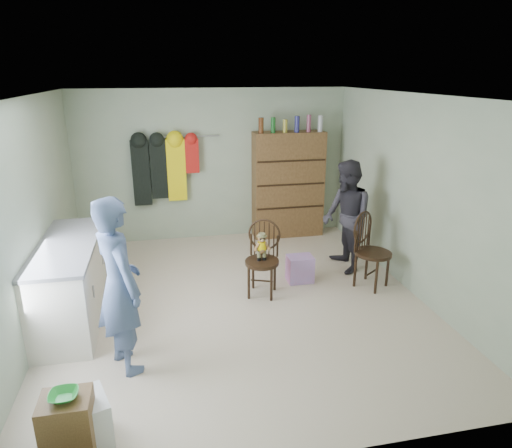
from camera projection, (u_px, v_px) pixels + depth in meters
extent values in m
plane|color=beige|center=(240.00, 302.00, 5.72)|extent=(5.00, 5.00, 0.00)
plane|color=#A5B396|center=(213.00, 165.00, 7.65)|extent=(4.50, 0.00, 4.50)
plane|color=#A5B396|center=(32.00, 218.00, 4.89)|extent=(0.00, 5.00, 5.00)
plane|color=#A5B396|center=(414.00, 196.00, 5.76)|extent=(0.00, 5.00, 5.00)
plane|color=white|center=(237.00, 96.00, 4.93)|extent=(5.00, 5.00, 0.00)
cube|color=silver|center=(71.00, 283.00, 5.20)|extent=(0.60, 1.80, 0.90)
cube|color=slate|center=(66.00, 245.00, 5.05)|extent=(0.64, 1.86, 0.04)
cylinder|color=#99999E|center=(94.00, 292.00, 4.82)|extent=(0.02, 0.02, 0.14)
cylinder|color=#99999E|center=(103.00, 259.00, 5.65)|extent=(0.02, 0.02, 0.14)
cube|color=brown|center=(69.00, 428.00, 3.36)|extent=(0.36, 0.31, 0.52)
imported|color=green|center=(64.00, 396.00, 3.27)|extent=(0.21, 0.21, 0.05)
cube|color=white|center=(81.00, 422.00, 3.51)|extent=(0.50, 0.49, 0.38)
cylinder|color=black|center=(262.00, 262.00, 5.78)|extent=(0.56, 0.56, 0.04)
cylinder|color=black|center=(249.00, 283.00, 5.74)|extent=(0.03, 0.03, 0.43)
cylinder|color=black|center=(271.00, 285.00, 5.69)|extent=(0.03, 0.03, 0.43)
cylinder|color=black|center=(253.00, 273.00, 6.02)|extent=(0.03, 0.03, 0.43)
cylinder|color=black|center=(275.00, 275.00, 5.97)|extent=(0.03, 0.03, 0.43)
torus|color=black|center=(264.00, 235.00, 5.84)|extent=(0.40, 0.18, 0.42)
cylinder|color=black|center=(251.00, 244.00, 5.90)|extent=(0.03, 0.03, 0.29)
cylinder|color=black|center=(277.00, 246.00, 5.85)|extent=(0.03, 0.03, 0.29)
cylinder|color=yellow|center=(262.00, 246.00, 5.73)|extent=(0.11, 0.11, 0.11)
cylinder|color=#475128|center=(262.00, 254.00, 5.76)|extent=(0.07, 0.07, 0.17)
sphere|color=#9E7042|center=(262.00, 238.00, 5.69)|extent=(0.10, 0.10, 0.10)
cylinder|color=#475128|center=(262.00, 235.00, 5.68)|extent=(0.09, 0.09, 0.03)
cube|color=black|center=(263.00, 239.00, 5.65)|extent=(0.07, 0.01, 0.02)
cylinder|color=black|center=(373.00, 253.00, 5.99)|extent=(0.63, 0.63, 0.05)
cylinder|color=black|center=(376.00, 278.00, 5.87)|extent=(0.04, 0.04, 0.45)
cylinder|color=black|center=(387.00, 270.00, 6.08)|extent=(0.04, 0.04, 0.45)
cylinder|color=black|center=(355.00, 271.00, 6.07)|extent=(0.04, 0.04, 0.45)
cylinder|color=black|center=(367.00, 264.00, 6.28)|extent=(0.04, 0.04, 0.45)
torus|color=black|center=(363.00, 227.00, 6.01)|extent=(0.37, 0.28, 0.44)
cylinder|color=black|center=(355.00, 242.00, 5.92)|extent=(0.03, 0.03, 0.30)
cylinder|color=black|center=(369.00, 235.00, 6.17)|extent=(0.03, 0.03, 0.30)
cube|color=pink|center=(300.00, 269.00, 6.24)|extent=(0.34, 0.27, 0.36)
imported|color=#465881|center=(119.00, 286.00, 4.23)|extent=(0.66, 0.75, 1.72)
imported|color=#2D2B33|center=(346.00, 217.00, 6.42)|extent=(0.61, 0.78, 1.60)
cube|color=brown|center=(288.00, 185.00, 7.81)|extent=(1.20, 0.38, 1.80)
cube|color=black|center=(291.00, 207.00, 7.75)|extent=(1.16, 0.02, 0.03)
cube|color=black|center=(291.00, 185.00, 7.62)|extent=(1.16, 0.02, 0.03)
cube|color=black|center=(292.00, 161.00, 7.49)|extent=(1.16, 0.02, 0.03)
cylinder|color=#592D14|center=(261.00, 125.00, 7.30)|extent=(0.08, 0.08, 0.25)
cylinder|color=#19591E|center=(273.00, 125.00, 7.34)|extent=(0.08, 0.08, 0.25)
cylinder|color=#A59933|center=(285.00, 126.00, 7.38)|extent=(0.08, 0.08, 0.21)
cylinder|color=navy|center=(297.00, 124.00, 7.41)|extent=(0.08, 0.08, 0.26)
cylinder|color=#8C3F59|center=(309.00, 123.00, 7.45)|extent=(0.07, 0.07, 0.28)
cylinder|color=#B2B2B7|center=(320.00, 124.00, 7.49)|extent=(0.08, 0.08, 0.26)
cylinder|color=#99999E|center=(188.00, 136.00, 7.35)|extent=(1.00, 0.02, 0.02)
cube|color=black|center=(141.00, 173.00, 7.32)|extent=(0.28, 0.10, 1.05)
cube|color=black|center=(159.00, 169.00, 7.36)|extent=(0.26, 0.10, 0.95)
cube|color=yellow|center=(176.00, 170.00, 7.42)|extent=(0.30, 0.10, 1.00)
cube|color=red|center=(192.00, 156.00, 7.40)|extent=(0.22, 0.10, 0.55)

